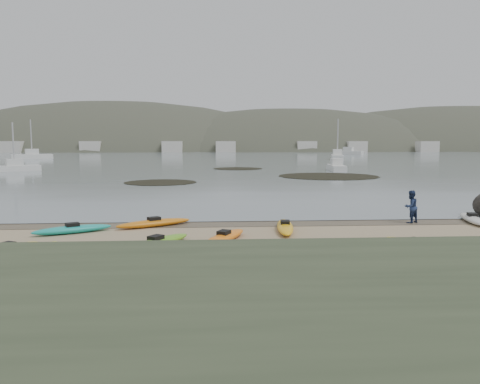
{
  "coord_description": "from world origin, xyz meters",
  "views": [
    {
      "loc": [
        -1.45,
        -22.89,
        4.0
      ],
      "look_at": [
        0.0,
        0.0,
        1.5
      ],
      "focal_mm": 35.0,
      "sensor_mm": 36.0,
      "label": 1
    }
  ],
  "objects": [
    {
      "name": "wet_sand",
      "position": [
        0.0,
        -0.3,
        0.0
      ],
      "size": [
        60.0,
        60.0,
        0.0
      ],
      "primitive_type": "plane",
      "color": "brown",
      "rests_on": "ground"
    },
    {
      "name": "ground",
      "position": [
        0.0,
        0.0,
        0.0
      ],
      "size": [
        600.0,
        600.0,
        0.0
      ],
      "primitive_type": "plane",
      "color": "tan",
      "rests_on": "ground"
    },
    {
      "name": "kayaks",
      "position": [
        -1.45,
        -4.0,
        0.17
      ],
      "size": [
        21.87,
        9.83,
        0.34
      ],
      "color": "yellow",
      "rests_on": "ground"
    },
    {
      "name": "far_hills",
      "position": [
        39.38,
        193.97,
        -15.93
      ],
      "size": [
        550.0,
        135.0,
        80.0
      ],
      "color": "#384235",
      "rests_on": "ground"
    },
    {
      "name": "moored_boats",
      "position": [
        5.22,
        81.9,
        0.57
      ],
      "size": [
        90.35,
        83.84,
        1.21
      ],
      "color": "silver",
      "rests_on": "ground"
    },
    {
      "name": "far_town",
      "position": [
        6.0,
        145.0,
        2.0
      ],
      "size": [
        199.0,
        5.0,
        4.0
      ],
      "color": "beige",
      "rests_on": "ground"
    },
    {
      "name": "water",
      "position": [
        0.0,
        300.0,
        0.01
      ],
      "size": [
        1200.0,
        1200.0,
        0.0
      ],
      "primitive_type": "plane",
      "color": "slate",
      "rests_on": "ground"
    },
    {
      "name": "kelp_mats",
      "position": [
        5.95,
        31.16,
        0.03
      ],
      "size": [
        27.31,
        29.24,
        0.04
      ],
      "color": "black",
      "rests_on": "water"
    },
    {
      "name": "person_east",
      "position": [
        8.34,
        -0.8,
        0.8
      ],
      "size": [
        0.97,
        0.89,
        1.61
      ],
      "primitive_type": "imported",
      "rotation": [
        0.0,
        0.0,
        3.59
      ],
      "color": "navy",
      "rests_on": "ground"
    }
  ]
}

